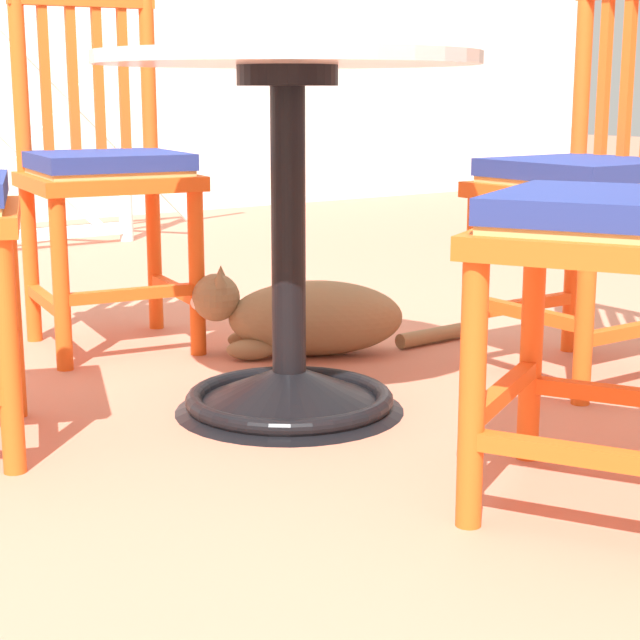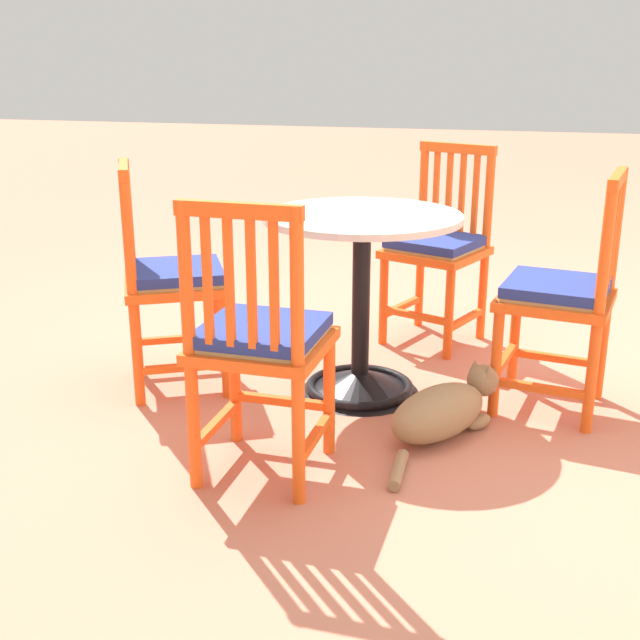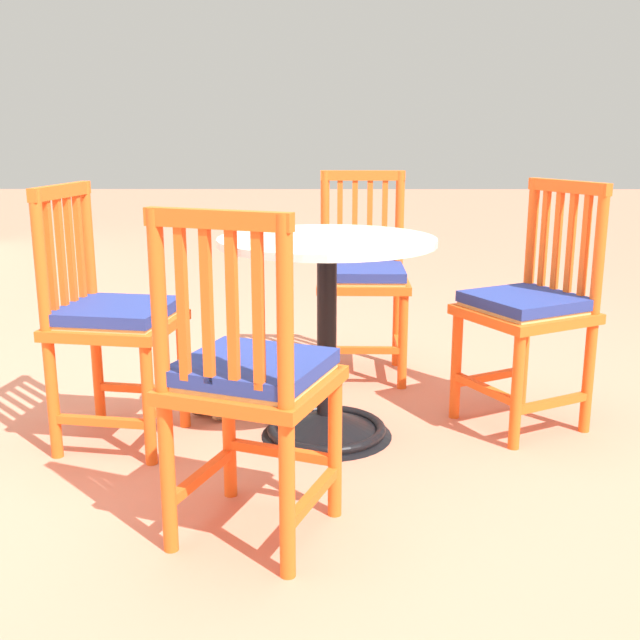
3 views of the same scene
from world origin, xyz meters
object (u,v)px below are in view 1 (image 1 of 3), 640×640
orange_chair_at_corner (590,184)px  orange_chair_near_fence (633,231)px  orange_chair_by_planter (105,175)px  tabby_cat (301,318)px  cafe_table (289,276)px

orange_chair_at_corner → orange_chair_near_fence: same height
orange_chair_at_corner → orange_chair_near_fence: bearing=-135.7°
orange_chair_by_planter → tabby_cat: (0.35, -0.37, -0.35)m
cafe_table → orange_chair_at_corner: 0.76m
orange_chair_by_planter → orange_chair_at_corner: bearing=-49.6°
orange_chair_by_planter → orange_chair_near_fence: size_ratio=1.00×
orange_chair_at_corner → orange_chair_by_planter: (-0.78, 0.91, 0.00)m
orange_chair_at_corner → tabby_cat: size_ratio=1.30×
orange_chair_by_planter → tabby_cat: orange_chair_by_planter is taller
orange_chair_near_fence → tabby_cat: size_ratio=1.30×
orange_chair_at_corner → orange_chair_near_fence: (-0.60, -0.59, 0.00)m
orange_chair_by_planter → orange_chair_near_fence: bearing=-83.3°
cafe_table → tabby_cat: 0.51m
cafe_table → orange_chair_near_fence: size_ratio=0.83×
cafe_table → orange_chair_at_corner: bearing=-12.6°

